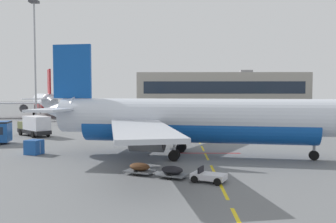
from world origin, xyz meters
name	(u,v)px	position (x,y,z in m)	size (l,w,h in m)	color
ground	(332,135)	(40.00, 40.00, 0.00)	(400.00, 400.00, 0.00)	slate
apron_paint_markings	(196,136)	(18.00, 38.24, 0.00)	(8.00, 98.38, 0.01)	yellow
airliner_foreground	(191,120)	(16.35, 19.88, 3.95)	(34.77, 34.22, 12.20)	silver
airliner_far_center	(44,102)	(-22.33, 83.25, 4.02)	(32.38, 34.05, 12.42)	silver
fuel_service_truck	(35,126)	(-7.24, 37.20, 1.65)	(6.68, 6.61, 3.14)	black
baggage_train	(172,172)	(14.40, 10.15, 0.52)	(8.43, 4.91, 1.14)	silver
uld_cargo_container	(34,147)	(-1.01, 20.97, 0.80)	(1.98, 1.96, 1.60)	#194C9E
apron_light_mast_near	(35,48)	(-14.86, 57.78, 16.08)	(1.80, 1.80, 25.99)	slate
terminal_satellite	(221,89)	(37.97, 164.00, 8.01)	(82.51, 23.17, 17.58)	#9E998E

